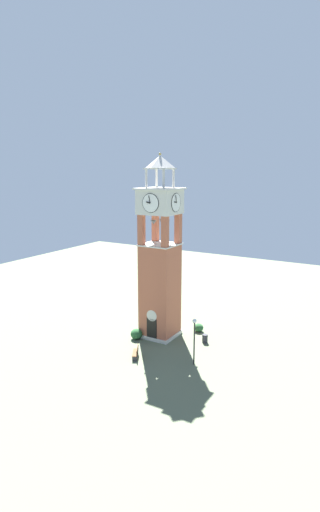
# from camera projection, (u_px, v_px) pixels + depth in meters

# --- Properties ---
(ground) EXTENTS (80.00, 80.00, 0.00)m
(ground) POSITION_uv_depth(u_px,v_px,m) (160.00, 335.00, 40.07)
(ground) COLOR #5B664C
(clock_tower) EXTENTS (3.69, 3.69, 17.63)m
(clock_tower) POSITION_uv_depth(u_px,v_px,m) (160.00, 265.00, 38.58)
(clock_tower) COLOR #AD5B42
(clock_tower) RESTS_ON ground
(park_bench) EXTENTS (1.15, 1.61, 0.95)m
(park_bench) POSITION_uv_depth(u_px,v_px,m) (136.00, 352.00, 35.23)
(park_bench) COLOR brown
(park_bench) RESTS_ON ground
(lamp_post) EXTENTS (0.36, 0.36, 4.07)m
(lamp_post) POSITION_uv_depth(u_px,v_px,m) (194.00, 333.00, 33.48)
(lamp_post) COLOR black
(lamp_post) RESTS_ON ground
(trash_bin) EXTENTS (0.52, 0.52, 0.80)m
(trash_bin) POSITION_uv_depth(u_px,v_px,m) (205.00, 339.00, 38.33)
(trash_bin) COLOR #2D2D33
(trash_bin) RESTS_ON ground
(shrub_near_entry) EXTENTS (0.88, 0.88, 0.76)m
(shrub_near_entry) POSITION_uv_depth(u_px,v_px,m) (173.00, 319.00, 43.30)
(shrub_near_entry) COLOR #28562D
(shrub_near_entry) RESTS_ON ground
(shrub_left_of_tower) EXTENTS (0.99, 0.99, 0.83)m
(shrub_left_of_tower) POSITION_uv_depth(u_px,v_px,m) (199.00, 328.00, 40.94)
(shrub_left_of_tower) COLOR #28562D
(shrub_left_of_tower) RESTS_ON ground
(shrub_behind_bench) EXTENTS (1.15, 1.15, 1.02)m
(shrub_behind_bench) POSITION_uv_depth(u_px,v_px,m) (136.00, 334.00, 39.13)
(shrub_behind_bench) COLOR #28562D
(shrub_behind_bench) RESTS_ON ground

